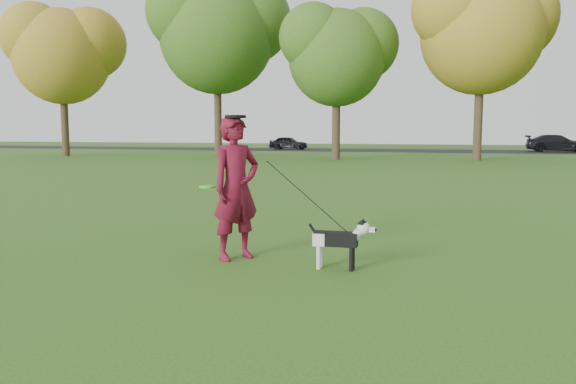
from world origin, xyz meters
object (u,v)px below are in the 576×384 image
(car_left, at_px, (288,143))
(dog, at_px, (341,238))
(car_right, at_px, (557,143))
(man, at_px, (236,188))

(car_left, bearing_deg, dog, -160.12)
(dog, xyz_separation_m, car_left, (-11.12, 40.29, 0.17))
(dog, distance_m, car_right, 41.60)
(man, relative_size, dog, 2.24)
(man, xyz_separation_m, car_right, (11.88, 40.05, -0.31))
(man, bearing_deg, car_left, 50.89)
(man, relative_size, car_right, 0.43)
(dog, bearing_deg, car_left, 105.43)
(dog, height_order, car_left, car_left)
(man, xyz_separation_m, dog, (1.51, -0.24, -0.58))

